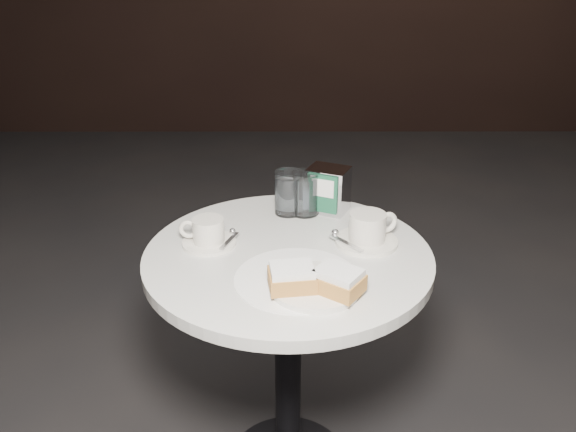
# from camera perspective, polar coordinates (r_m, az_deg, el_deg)

# --- Properties ---
(cafe_table) EXTENTS (0.70, 0.70, 0.74)m
(cafe_table) POSITION_cam_1_polar(r_m,az_deg,el_deg) (1.47, 0.00, -10.37)
(cafe_table) COLOR black
(cafe_table) RESTS_ON ground
(sugar_spill) EXTENTS (0.33, 0.33, 0.00)m
(sugar_spill) POSITION_cam_1_polar(r_m,az_deg,el_deg) (1.25, 0.95, -6.37)
(sugar_spill) COLOR white
(sugar_spill) RESTS_ON cafe_table
(beignet_plate) EXTENTS (0.23, 0.23, 0.06)m
(beignet_plate) POSITION_cam_1_polar(r_m,az_deg,el_deg) (1.20, 2.75, -6.74)
(beignet_plate) COLOR silver
(beignet_plate) RESTS_ON cafe_table
(coffee_cup_left) EXTENTS (0.15, 0.14, 0.07)m
(coffee_cup_left) POSITION_cam_1_polar(r_m,az_deg,el_deg) (1.40, -8.12, -1.76)
(coffee_cup_left) COLOR white
(coffee_cup_left) RESTS_ON cafe_table
(coffee_cup_right) EXTENTS (0.21, 0.21, 0.08)m
(coffee_cup_right) POSITION_cam_1_polar(r_m,az_deg,el_deg) (1.40, 8.09, -1.47)
(coffee_cup_right) COLOR silver
(coffee_cup_right) RESTS_ON cafe_table
(water_glass_left) EXTENTS (0.10, 0.10, 0.12)m
(water_glass_left) POSITION_cam_1_polar(r_m,az_deg,el_deg) (1.54, 0.03, 2.34)
(water_glass_left) COLOR silver
(water_glass_left) RESTS_ON cafe_table
(water_glass_right) EXTENTS (0.10, 0.10, 0.12)m
(water_glass_right) POSITION_cam_1_polar(r_m,az_deg,el_deg) (1.54, 1.74, 2.26)
(water_glass_right) COLOR silver
(water_glass_right) RESTS_ON cafe_table
(napkin_dispenser) EXTENTS (0.13, 0.12, 0.13)m
(napkin_dispenser) POSITION_cam_1_polar(r_m,az_deg,el_deg) (1.56, 4.07, 2.70)
(napkin_dispenser) COLOR silver
(napkin_dispenser) RESTS_ON cafe_table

